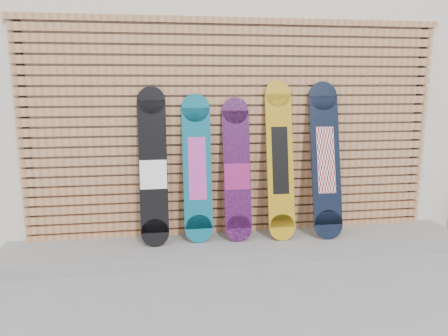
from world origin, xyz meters
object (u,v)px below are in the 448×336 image
(snowboard_2, at_px, (237,170))
(snowboard_4, at_px, (326,160))
(snowboard_3, at_px, (280,160))
(snowboard_1, at_px, (197,168))
(snowboard_0, at_px, (153,168))

(snowboard_2, height_order, snowboard_4, snowboard_4)
(snowboard_3, distance_m, snowboard_4, 0.47)
(snowboard_1, distance_m, snowboard_4, 1.30)
(snowboard_1, relative_size, snowboard_3, 0.92)
(snowboard_3, bearing_deg, snowboard_4, -2.33)
(snowboard_0, xyz_separation_m, snowboard_1, (0.43, 0.02, -0.02))
(snowboard_1, distance_m, snowboard_3, 0.83)
(snowboard_4, bearing_deg, snowboard_2, 177.78)
(snowboard_2, relative_size, snowboard_3, 0.90)
(snowboard_0, height_order, snowboard_3, snowboard_3)
(snowboard_0, bearing_deg, snowboard_1, 3.18)
(snowboard_4, bearing_deg, snowboard_3, 177.67)
(snowboard_1, height_order, snowboard_2, snowboard_1)
(snowboard_2, height_order, snowboard_3, snowboard_3)
(snowboard_0, xyz_separation_m, snowboard_3, (1.26, -0.01, 0.04))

